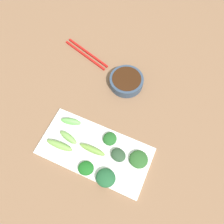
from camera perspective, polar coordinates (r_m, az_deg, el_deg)
tabletop at (r=0.87m, az=-0.95°, el=-2.32°), size 2.10×2.10×0.02m
sauce_bowl at (r=0.92m, az=3.78°, el=7.73°), size 0.14×0.14×0.04m
serving_plate at (r=0.81m, az=-4.28°, el=-9.72°), size 0.19×0.39×0.01m
broccoli_stalk_0 at (r=0.82m, az=-13.05°, el=-8.14°), size 0.03×0.10×0.03m
broccoli_leafy_1 at (r=0.81m, az=-0.54°, el=-6.72°), size 0.05×0.05×0.02m
broccoli_stalk_2 at (r=0.84m, az=-10.28°, el=-2.36°), size 0.04×0.08×0.03m
broccoli_leafy_3 at (r=0.77m, az=-1.62°, el=-16.16°), size 0.06×0.07×0.03m
broccoli_leafy_4 at (r=0.79m, az=1.59°, el=-10.73°), size 0.06×0.06×0.02m
broccoli_leafy_5 at (r=0.79m, az=-6.57°, el=-13.82°), size 0.06×0.07×0.02m
broccoli_stalk_6 at (r=0.80m, az=-5.22°, el=-9.24°), size 0.02×0.10×0.02m
broccoli_leafy_7 at (r=0.79m, az=6.69°, el=-11.68°), size 0.08×0.08×0.02m
broccoli_stalk_8 at (r=0.82m, az=-10.92°, el=-6.26°), size 0.04×0.08×0.03m
chopsticks at (r=1.03m, az=-6.45°, el=14.26°), size 0.09×0.23×0.01m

